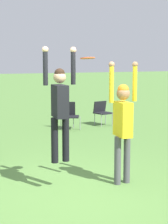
% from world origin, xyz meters
% --- Properties ---
extents(ground_plane, '(120.00, 120.00, 0.00)m').
position_xyz_m(ground_plane, '(0.00, 0.00, 0.00)').
color(ground_plane, '#56843D').
extents(person_jumping, '(0.61, 0.49, 1.94)m').
position_xyz_m(person_jumping, '(-0.10, 0.24, 1.52)').
color(person_jumping, black).
rests_on(person_jumping, ground_plane).
extents(person_defending, '(0.60, 0.48, 2.20)m').
position_xyz_m(person_defending, '(1.03, 0.03, 1.17)').
color(person_defending, '#4C4C51').
rests_on(person_defending, ground_plane).
extents(frisbee, '(0.25, 0.25, 0.04)m').
position_xyz_m(frisbee, '(0.35, 0.10, 2.26)').
color(frisbee, '#E04C23').
extents(camping_chair_2, '(0.75, 0.82, 0.89)m').
position_xyz_m(camping_chair_2, '(2.64, 5.46, 0.51)').
color(camping_chair_2, gray).
rests_on(camping_chair_2, ground_plane).
extents(camping_chair_5, '(0.61, 0.64, 0.82)m').
position_xyz_m(camping_chair_5, '(3.99, 5.59, 0.50)').
color(camping_chair_5, gray).
rests_on(camping_chair_5, ground_plane).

